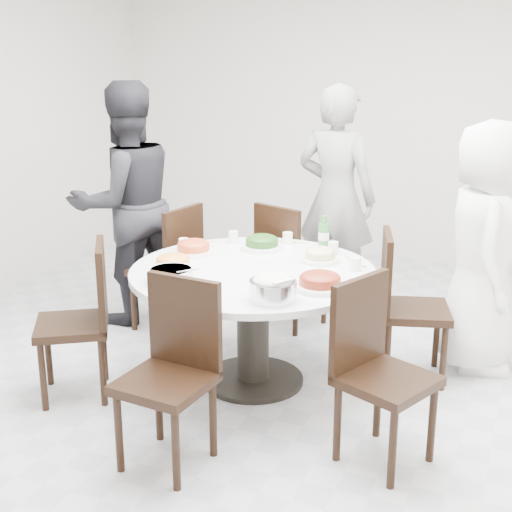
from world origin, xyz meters
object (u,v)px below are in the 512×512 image
at_px(dining_table, 253,326).
at_px(chair_s, 165,379).
at_px(soup_bowl, 171,276).
at_px(diner_middle, 336,198).
at_px(chair_ne, 415,307).
at_px(chair_sw, 72,322).
at_px(chair_nw, 165,267).
at_px(chair_se, 387,376).
at_px(diner_left, 126,204).
at_px(rice_bowl, 273,290).
at_px(beverage_bottle, 324,234).
at_px(chair_n, 293,264).
at_px(diner_right, 484,248).

xyz_separation_m(dining_table, chair_s, (-0.05, -1.02, 0.10)).
bearing_deg(soup_bowl, diner_middle, 78.17).
relative_size(chair_ne, chair_sw, 1.00).
distance_m(chair_nw, soup_bowl, 1.22).
xyz_separation_m(chair_se, diner_left, (-2.28, 1.25, 0.43)).
bearing_deg(chair_sw, soup_bowl, 72.04).
distance_m(diner_middle, diner_left, 1.64).
relative_size(chair_nw, rice_bowl, 3.74).
bearing_deg(beverage_bottle, chair_n, 127.92).
relative_size(chair_ne, soup_bowl, 3.55).
distance_m(chair_s, chair_se, 1.11).
xyz_separation_m(diner_middle, rice_bowl, (0.23, -2.01, -0.09)).
bearing_deg(chair_n, rice_bowl, 126.06).
bearing_deg(diner_middle, dining_table, 94.72).
bearing_deg(chair_se, chair_n, 57.28).
relative_size(chair_sw, chair_se, 1.00).
bearing_deg(rice_bowl, diner_middle, 96.60).
relative_size(dining_table, chair_se, 1.58).
distance_m(chair_ne, chair_sw, 2.12).
xyz_separation_m(chair_n, beverage_bottle, (0.37, -0.48, 0.40)).
bearing_deg(diner_right, chair_ne, 124.41).
distance_m(chair_se, beverage_bottle, 1.37).
distance_m(chair_sw, beverage_bottle, 1.69).
height_order(chair_ne, soup_bowl, chair_ne).
relative_size(diner_middle, diner_left, 0.98).
xyz_separation_m(chair_ne, diner_middle, (-0.84, 1.09, 0.42)).
bearing_deg(rice_bowl, soup_bowl, 175.57).
xyz_separation_m(chair_n, chair_se, (1.06, -1.60, 0.00)).
distance_m(dining_table, chair_n, 1.03).
bearing_deg(chair_sw, chair_se, 57.04).
xyz_separation_m(dining_table, chair_n, (-0.09, 1.02, 0.10)).
height_order(dining_table, chair_se, chair_se).
bearing_deg(soup_bowl, chair_nw, 121.68).
height_order(diner_left, soup_bowl, diner_left).
bearing_deg(chair_nw, chair_ne, 96.65).
xyz_separation_m(chair_n, chair_sw, (-0.84, -1.59, 0.00)).
bearing_deg(chair_s, diner_right, 59.52).
bearing_deg(diner_left, chair_s, 71.90).
relative_size(chair_nw, beverage_bottle, 3.96).
bearing_deg(diner_middle, chair_nw, 50.41).
bearing_deg(dining_table, chair_n, 95.28).
xyz_separation_m(chair_sw, rice_bowl, (1.24, 0.11, 0.33)).
bearing_deg(diner_middle, soup_bowl, 85.60).
bearing_deg(diner_middle, chair_ne, 135.11).
relative_size(chair_nw, diner_right, 0.58).
bearing_deg(rice_bowl, dining_table, 123.54).
bearing_deg(chair_ne, diner_left, 68.59).
bearing_deg(rice_bowl, chair_se, -9.83).
relative_size(chair_s, diner_right, 0.58).
distance_m(chair_n, chair_s, 2.04).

